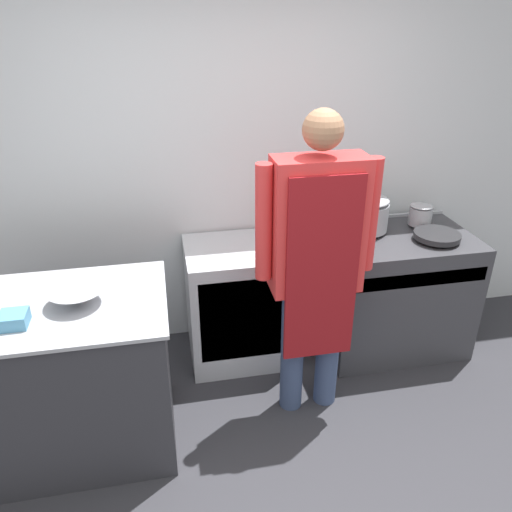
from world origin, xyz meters
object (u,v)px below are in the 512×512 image
Objects in this scene: fridge_unit at (239,302)px; person_cook at (316,254)px; stove at (393,290)px; plastic_tub at (14,320)px; stock_pot at (364,212)px; mixing_bowl at (77,297)px; sauce_pot at (420,214)px; saute_pan at (437,235)px.

fridge_unit is 0.46× the size of person_cook.
plastic_tub reaches higher than stove.
plastic_tub is 0.38× the size of stock_pot.
stock_pot is at bearing 151.26° from stove.
stove is 3.06× the size of stock_pot.
stove is at bearing 34.12° from person_cook.
stove is at bearing 17.29° from plastic_tub.
plastic_tub is at bearing -151.64° from mixing_bowl.
sauce_pot is at bearing 0.00° from stock_pot.
stove is at bearing -28.74° from stock_pot.
plastic_tub is 0.41× the size of saute_pan.
stock_pot reaches higher than plastic_tub.
mixing_bowl is at bearing -144.88° from fridge_unit.
saute_pan is 0.25m from sauce_pot.
fridge_unit is at bearing -178.04° from sauce_pot.
stove reaches higher than fridge_unit.
sauce_pot is (2.25, 0.70, 0.00)m from mixing_bowl.
sauce_pot is (0.20, 0.12, 0.53)m from stove.
person_cook is 1.56m from plastic_tub.
fridge_unit is 1.42m from saute_pan.
plastic_tub is at bearing -146.30° from fridge_unit.
person_cook is 0.86m from stock_pot.
mixing_bowl is 2.36m from sauce_pot.
mixing_bowl is 2.30m from saute_pan.
stock_pot is (1.83, 0.70, 0.05)m from mixing_bowl.
mixing_bowl is 2.25× the size of plastic_tub.
sauce_pot is (0.00, 0.25, 0.06)m from saute_pan.
saute_pan is at bearing -31.18° from stove.
mixing_bowl is 1.77× the size of sauce_pot.
sauce_pot is at bearing 31.67° from stove.
stock_pot is at bearing 22.00° from plastic_tub.
person_cook reaches higher than stock_pot.
sauce_pot is at bearing 1.96° from fridge_unit.
stock_pot is (0.89, 0.05, 0.59)m from fridge_unit.
stock_pot is at bearing -180.00° from sauce_pot.
person_cook is 1.18m from sauce_pot.
sauce_pot is at bearing 17.29° from mixing_bowl.
person_cook is 5.99× the size of saute_pan.
stock_pot is (0.55, 0.65, -0.05)m from person_cook.
stove is at bearing 148.82° from saute_pan.
stove is 2.49m from plastic_tub.
person_cook is 14.62× the size of plastic_tub.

